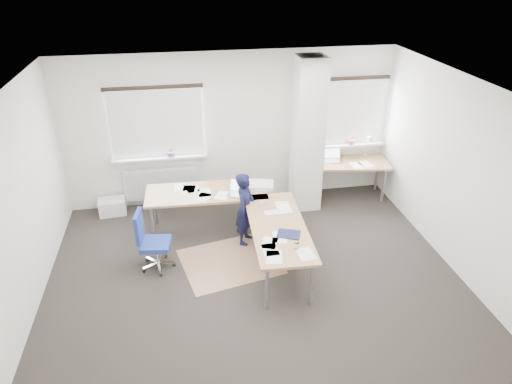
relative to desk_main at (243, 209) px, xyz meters
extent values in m
plane|color=black|center=(0.04, -0.81, -0.69)|extent=(6.00, 6.00, 0.00)
cube|color=beige|center=(0.04, 1.69, 0.71)|extent=(6.00, 0.04, 2.80)
cube|color=beige|center=(0.04, -3.31, 0.71)|extent=(6.00, 0.04, 2.80)
cube|color=beige|center=(-2.96, -0.81, 0.71)|extent=(0.04, 5.00, 2.80)
cube|color=beige|center=(3.04, -0.81, 0.71)|extent=(0.04, 5.00, 2.80)
cube|color=white|center=(0.04, -0.81, 2.11)|extent=(6.00, 5.00, 0.04)
cube|color=beige|center=(1.34, 1.14, 0.70)|extent=(0.50, 0.50, 2.78)
cube|color=white|center=(-1.26, 1.66, 0.91)|extent=(1.60, 0.04, 1.20)
cube|color=white|center=(-1.26, 1.62, 0.91)|extent=(1.60, 0.02, 1.20)
cube|color=white|center=(-1.26, 1.59, 0.29)|extent=(1.70, 0.20, 0.04)
cube|color=white|center=(2.34, 1.66, 0.91)|extent=(1.20, 0.04, 1.20)
cube|color=white|center=(2.34, 1.62, 0.91)|extent=(1.20, 0.02, 1.20)
cube|color=white|center=(2.34, 1.59, 0.29)|extent=(1.30, 0.20, 0.04)
cube|color=white|center=(-1.26, 1.61, -0.24)|extent=(1.40, 0.10, 0.60)
cylinder|color=#743A80|center=(-1.06, 1.57, 0.35)|extent=(0.12, 0.12, 0.08)
imported|color=#37702C|center=(-1.06, 1.57, 0.39)|extent=(0.09, 0.06, 0.17)
cylinder|color=#A44D3F|center=(2.34, 1.57, 0.35)|extent=(0.12, 0.12, 0.08)
imported|color=#37702C|center=(2.34, 1.57, 0.39)|extent=(0.09, 0.07, 0.17)
cube|color=#9A7054|center=(-0.27, -0.40, -0.69)|extent=(1.65, 1.48, 0.01)
cube|color=white|center=(-2.20, 1.44, -0.55)|extent=(0.50, 0.37, 0.28)
cube|color=#905F3E|center=(-0.52, 0.61, 0.02)|extent=(2.03, 0.88, 0.04)
cube|color=#905F3E|center=(0.43, -0.63, 0.02)|extent=(0.88, 2.03, 0.04)
cylinder|color=gray|center=(-1.43, 0.35, -0.35)|extent=(0.05, 0.05, 0.69)
cylinder|color=gray|center=(-1.41, 0.95, -0.35)|extent=(0.05, 0.05, 0.69)
cylinder|color=gray|center=(0.39, 0.88, -0.35)|extent=(0.05, 0.05, 0.69)
cylinder|color=gray|center=(0.09, -1.51, -0.35)|extent=(0.05, 0.05, 0.69)
cylinder|color=gray|center=(0.69, -1.54, -0.35)|extent=(0.05, 0.05, 0.69)
cylinder|color=gray|center=(0.76, 0.26, -0.35)|extent=(0.05, 0.05, 0.69)
cube|color=#B7B7BC|center=(-0.02, 0.41, 0.05)|extent=(0.39, 0.34, 0.01)
cube|color=#B7B7BC|center=(0.02, 0.52, 0.16)|extent=(0.32, 0.17, 0.22)
cube|color=silver|center=(0.02, 0.52, 0.16)|extent=(0.28, 0.14, 0.19)
cube|color=white|center=(0.51, -0.27, 0.05)|extent=(0.44, 0.14, 0.02)
cube|color=#15183B|center=(0.52, -0.89, 0.05)|extent=(0.39, 0.34, 0.01)
cube|color=silver|center=(0.39, 0.61, 0.07)|extent=(0.51, 0.41, 0.07)
imported|color=white|center=(0.31, 0.00, 0.07)|extent=(0.07, 0.07, 0.07)
cylinder|color=silver|center=(0.54, -1.25, 0.09)|extent=(0.07, 0.07, 0.10)
cube|color=#905F3E|center=(2.29, 1.34, 0.02)|extent=(1.49, 0.91, 0.04)
cylinder|color=gray|center=(1.66, 1.19, -0.35)|extent=(0.05, 0.05, 0.69)
cylinder|color=gray|center=(2.84, 1.00, -0.35)|extent=(0.05, 0.05, 0.69)
cylinder|color=gray|center=(1.73, 1.68, -0.35)|extent=(0.05, 0.05, 0.69)
cylinder|color=gray|center=(2.92, 1.49, -0.35)|extent=(0.05, 0.05, 0.69)
cube|color=#B7B7BC|center=(1.96, 1.43, 0.05)|extent=(0.35, 0.25, 0.01)
cube|color=#B7B7BC|center=(1.97, 1.55, 0.16)|extent=(0.33, 0.07, 0.22)
cube|color=silver|center=(1.97, 1.55, 0.16)|extent=(0.29, 0.05, 0.19)
cylinder|color=white|center=(2.67, 1.60, 0.05)|extent=(0.10, 0.10, 0.02)
cylinder|color=white|center=(2.67, 1.60, 0.24)|extent=(0.02, 0.16, 0.38)
cylinder|color=white|center=(2.67, 1.48, 0.46)|extent=(0.02, 0.29, 0.13)
cone|color=white|center=(2.67, 1.34, 0.44)|extent=(0.14, 0.16, 0.17)
cube|color=navy|center=(-1.36, -0.34, -0.27)|extent=(0.48, 0.48, 0.07)
cube|color=navy|center=(-1.57, -0.31, 0.04)|extent=(0.11, 0.37, 0.46)
cylinder|color=silver|center=(-1.36, -0.34, -0.44)|extent=(0.06, 0.06, 0.31)
cylinder|color=black|center=(-1.13, -0.37, -0.66)|extent=(0.06, 0.04, 0.06)
cylinder|color=black|center=(-1.26, -0.13, -0.66)|extent=(0.05, 0.06, 0.06)
cylinder|color=black|center=(-1.53, -0.17, -0.66)|extent=(0.06, 0.06, 0.06)
cylinder|color=black|center=(-1.58, -0.45, -0.66)|extent=(0.06, 0.05, 0.06)
cylinder|color=black|center=(-1.32, -0.57, -0.66)|extent=(0.04, 0.06, 0.06)
imported|color=black|center=(0.06, 0.12, -0.07)|extent=(0.46, 0.54, 1.24)
camera|label=1|loc=(-0.88, -6.13, 3.60)|focal=32.00mm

